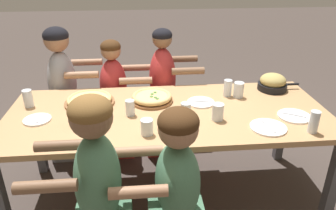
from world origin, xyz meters
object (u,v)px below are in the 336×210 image
object	(u,v)px
pizza_board_main	(89,100)
drinking_glass_a	(130,109)
diner_far_center	(163,98)
diner_far_left	(65,99)
empty_plate_b	(37,120)
drinking_glass_b	(228,89)
diner_near_midleft	(100,205)
drinking_glass_h	(147,127)
empty_plate_d	(201,102)
empty_plate_a	(294,116)
pizza_board_second	(152,98)
drinking_glass_d	(314,123)
drinking_glass_e	(186,111)
diner_near_center	(176,206)
drinking_glass_c	(239,91)
diner_far_midleft	(115,104)
drinking_glass_i	(28,99)
empty_plate_c	(268,127)
skillet_bowl	(273,83)
drinking_glass_f	(218,113)
drinking_glass_g	(75,118)

from	to	relation	value
pizza_board_main	drinking_glass_a	xyz separation A→B (m)	(0.31, -0.22, 0.02)
diner_far_center	diner_far_left	world-z (taller)	diner_far_left
empty_plate_b	diner_far_center	bearing A→B (deg)	39.65
empty_plate_b	drinking_glass_b	distance (m)	1.42
diner_near_midleft	drinking_glass_h	bearing A→B (deg)	-34.54
drinking_glass_h	diner_near_midleft	distance (m)	0.54
drinking_glass_b	empty_plate_d	bearing A→B (deg)	-153.78
empty_plate_a	pizza_board_second	bearing A→B (deg)	160.46
drinking_glass_h	diner_far_left	xyz separation A→B (m)	(-0.72, 1.01, -0.23)
empty_plate_a	drinking_glass_d	bearing A→B (deg)	-84.15
empty_plate_a	drinking_glass_e	bearing A→B (deg)	176.62
drinking_glass_b	drinking_glass_a	bearing A→B (deg)	-160.79
drinking_glass_e	empty_plate_b	bearing A→B (deg)	176.38
diner_near_midleft	diner_near_center	world-z (taller)	diner_near_midleft
empty_plate_b	diner_near_center	world-z (taller)	diner_near_center
empty_plate_d	drinking_glass_c	distance (m)	0.33
empty_plate_d	diner_far_midleft	world-z (taller)	diner_far_midleft
empty_plate_d	drinking_glass_b	bearing A→B (deg)	26.22
pizza_board_second	diner_far_left	size ratio (longest dim) A/B	0.26
drinking_glass_i	diner_near_midleft	size ratio (longest dim) A/B	0.11
empty_plate_b	empty_plate_d	bearing A→B (deg)	8.50
drinking_glass_d	drinking_glass_c	bearing A→B (deg)	118.50
drinking_glass_a	diner_far_center	world-z (taller)	diner_far_center
pizza_board_second	diner_far_midleft	bearing A→B (deg)	121.71
empty_plate_b	drinking_glass_a	bearing A→B (deg)	2.05
drinking_glass_b	empty_plate_c	bearing A→B (deg)	-75.91
empty_plate_a	drinking_glass_d	distance (m)	0.22
empty_plate_d	drinking_glass_i	distance (m)	1.28
drinking_glass_b	drinking_glass_i	bearing A→B (deg)	-177.85
empty_plate_b	drinking_glass_i	size ratio (longest dim) A/B	1.44
empty_plate_c	empty_plate_d	size ratio (longest dim) A/B	1.14
drinking_glass_c	skillet_bowl	bearing A→B (deg)	20.74
drinking_glass_e	diner_far_center	xyz separation A→B (m)	(-0.09, 0.82, -0.27)
drinking_glass_h	diner_far_midleft	world-z (taller)	diner_far_midleft
empty_plate_b	drinking_glass_d	size ratio (longest dim) A/B	1.27
diner_near_midleft	diner_far_midleft	distance (m)	1.41
drinking_glass_c	diner_near_center	xyz separation A→B (m)	(-0.59, -0.90, -0.29)
drinking_glass_b	drinking_glass_f	distance (m)	0.42
empty_plate_d	diner_far_center	bearing A→B (deg)	112.45
pizza_board_main	diner_far_left	xyz separation A→B (m)	(-0.30, 0.52, -0.21)
drinking_glass_d	drinking_glass_i	size ratio (longest dim) A/B	1.13
drinking_glass_i	diner_near_center	bearing A→B (deg)	-41.34
empty_plate_b	drinking_glass_d	distance (m)	1.81
skillet_bowl	drinking_glass_g	size ratio (longest dim) A/B	2.93
empty_plate_a	drinking_glass_a	distance (m)	1.14
empty_plate_a	drinking_glass_d	world-z (taller)	drinking_glass_d
empty_plate_a	empty_plate_b	bearing A→B (deg)	176.48
skillet_bowl	drinking_glass_b	size ratio (longest dim) A/B	2.59
empty_plate_a	diner_near_center	distance (m)	1.06
drinking_glass_b	drinking_glass_i	xyz separation A→B (m)	(-1.51, -0.06, -0.00)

